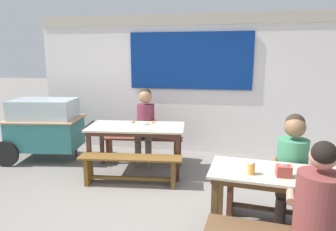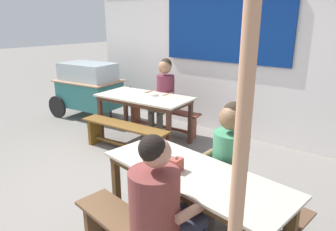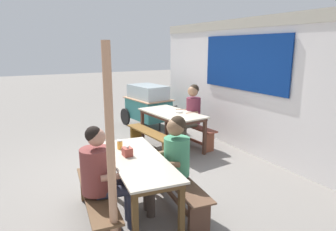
% 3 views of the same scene
% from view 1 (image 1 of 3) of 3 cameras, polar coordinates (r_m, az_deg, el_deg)
% --- Properties ---
extents(ground_plane, '(40.00, 40.00, 0.00)m').
position_cam_1_polar(ground_plane, '(3.75, -0.42, -18.65)').
color(ground_plane, slate).
extents(backdrop_wall, '(6.06, 0.23, 2.65)m').
position_cam_1_polar(backdrop_wall, '(5.77, 4.35, 6.63)').
color(backdrop_wall, silver).
rests_on(backdrop_wall, ground_plane).
extents(dining_table_far, '(1.60, 0.91, 0.78)m').
position_cam_1_polar(dining_table_far, '(4.78, -6.15, -2.97)').
color(dining_table_far, beige).
rests_on(dining_table_far, ground_plane).
extents(dining_table_near, '(1.71, 0.80, 0.78)m').
position_cam_1_polar(dining_table_near, '(3.14, 23.66, -11.82)').
color(dining_table_near, '#BBB09C').
rests_on(dining_table_near, ground_plane).
extents(bench_far_back, '(1.48, 0.39, 0.44)m').
position_cam_1_polar(bench_far_back, '(5.37, -5.02, -5.75)').
color(bench_far_back, brown).
rests_on(bench_far_back, ground_plane).
extents(bench_far_front, '(1.54, 0.44, 0.44)m').
position_cam_1_polar(bench_far_front, '(4.42, -7.31, -9.67)').
color(bench_far_front, brown).
rests_on(bench_far_front, ground_plane).
extents(bench_near_back, '(1.57, 0.48, 0.44)m').
position_cam_1_polar(bench_near_back, '(3.77, 22.25, -14.53)').
color(bench_near_back, brown).
rests_on(bench_near_back, ground_plane).
extents(food_cart, '(1.67, 1.03, 1.12)m').
position_cam_1_polar(food_cart, '(5.80, -22.82, -1.77)').
color(food_cart, teal).
rests_on(food_cart, ground_plane).
extents(person_near_front, '(0.51, 0.61, 1.26)m').
position_cam_1_polar(person_near_front, '(2.74, 26.92, -15.10)').
color(person_near_front, '#313449').
rests_on(person_near_front, ground_plane).
extents(person_right_near_table, '(0.49, 0.61, 1.27)m').
position_cam_1_polar(person_right_near_table, '(3.54, 22.94, -8.56)').
color(person_right_near_table, '#483B33').
rests_on(person_right_near_table, ground_plane).
extents(person_center_facing, '(0.44, 0.52, 1.33)m').
position_cam_1_polar(person_center_facing, '(5.19, -4.43, -1.03)').
color(person_center_facing, '#686352').
rests_on(person_center_facing, ground_plane).
extents(tissue_box, '(0.13, 0.11, 0.13)m').
position_cam_1_polar(tissue_box, '(2.98, 21.54, -9.96)').
color(tissue_box, '#9C4035').
rests_on(tissue_box, dining_table_near).
extents(condiment_jar, '(0.07, 0.07, 0.12)m').
position_cam_1_polar(condiment_jar, '(2.94, 15.83, -9.77)').
color(condiment_jar, gold).
rests_on(condiment_jar, dining_table_near).
extents(soup_bowl, '(0.15, 0.15, 0.04)m').
position_cam_1_polar(soup_bowl, '(4.84, -4.74, -1.55)').
color(soup_bowl, silver).
rests_on(soup_bowl, dining_table_far).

